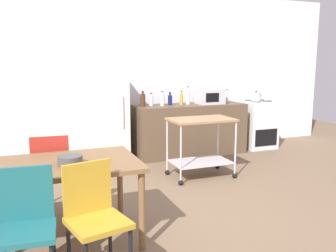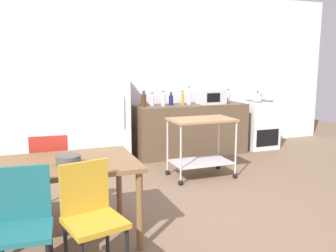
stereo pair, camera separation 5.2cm
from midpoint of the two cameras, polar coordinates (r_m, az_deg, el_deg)
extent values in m
plane|color=brown|center=(3.99, 7.01, -14.14)|extent=(12.00, 12.00, 0.00)
cube|color=white|center=(6.64, -6.08, 8.34)|extent=(8.40, 0.12, 2.90)
cube|color=brown|center=(6.48, 3.20, -0.55)|extent=(2.00, 0.64, 0.90)
cube|color=brown|center=(3.35, -18.12, -5.99)|extent=(1.50, 0.90, 0.04)
cylinder|color=brown|center=(3.22, -4.62, -13.26)|extent=(0.06, 0.06, 0.71)
cylinder|color=brown|center=(3.93, -7.96, -9.01)|extent=(0.06, 0.06, 0.71)
cube|color=gold|center=(2.77, -11.49, -14.79)|extent=(0.48, 0.48, 0.04)
cube|color=gold|center=(2.85, -13.11, -9.42)|extent=(0.38, 0.12, 0.40)
cylinder|color=black|center=(2.97, -15.87, -18.48)|extent=(0.03, 0.03, 0.45)
cylinder|color=black|center=(3.08, -9.62, -17.15)|extent=(0.03, 0.03, 0.45)
cube|color=#1E666B|center=(2.78, -22.06, -15.33)|extent=(0.43, 0.43, 0.04)
cube|color=#1E666B|center=(2.86, -22.00, -9.81)|extent=(0.38, 0.06, 0.40)
cylinder|color=black|center=(3.02, -18.05, -18.11)|extent=(0.03, 0.03, 0.45)
cube|color=#B72D23|center=(4.13, -18.26, -6.81)|extent=(0.43, 0.43, 0.04)
cube|color=#B72D23|center=(3.90, -18.49, -4.45)|extent=(0.38, 0.06, 0.40)
cylinder|color=black|center=(4.36, -15.78, -9.17)|extent=(0.03, 0.03, 0.45)
cylinder|color=black|center=(4.37, -20.30, -9.37)|extent=(0.03, 0.03, 0.45)
cylinder|color=black|center=(4.04, -15.67, -10.70)|extent=(0.03, 0.03, 0.45)
cylinder|color=black|center=(4.05, -20.57, -10.91)|extent=(0.03, 0.03, 0.45)
cube|color=white|center=(7.22, 13.66, 0.25)|extent=(0.60, 0.60, 0.90)
cube|color=black|center=(7.01, 15.02, -1.77)|extent=(0.48, 0.01, 0.32)
cylinder|color=#47474C|center=(6.98, 13.50, 3.76)|extent=(0.16, 0.16, 0.02)
cylinder|color=#47474C|center=(7.14, 15.22, 3.81)|extent=(0.16, 0.16, 0.02)
cylinder|color=#47474C|center=(7.18, 12.41, 3.96)|extent=(0.16, 0.16, 0.02)
cylinder|color=#47474C|center=(7.33, 14.11, 4.00)|extent=(0.16, 0.16, 0.02)
cube|color=white|center=(6.08, -9.71, 1.73)|extent=(0.60, 0.60, 1.55)
cylinder|color=silver|center=(5.80, -7.36, 2.18)|extent=(0.02, 0.02, 0.50)
cube|color=#A37A51|center=(5.12, 4.97, 1.02)|extent=(0.90, 0.56, 0.03)
cube|color=silver|center=(5.25, 4.87, -5.63)|extent=(0.83, 0.52, 0.02)
cylinder|color=silver|center=(4.80, 1.72, -4.23)|extent=(0.02, 0.02, 0.76)
sphere|color=black|center=(4.92, 1.70, -8.92)|extent=(0.07, 0.07, 0.07)
cylinder|color=silver|center=(5.18, 10.31, -3.34)|extent=(0.02, 0.02, 0.76)
sphere|color=black|center=(5.29, 10.17, -7.72)|extent=(0.07, 0.07, 0.07)
cylinder|color=silver|center=(5.25, -0.42, -3.00)|extent=(0.02, 0.02, 0.76)
sphere|color=black|center=(5.36, -0.42, -7.33)|extent=(0.07, 0.07, 0.07)
cylinder|color=silver|center=(5.60, 7.63, -2.28)|extent=(0.02, 0.02, 0.76)
sphere|color=black|center=(5.70, 7.54, -6.36)|extent=(0.07, 0.07, 0.07)
cylinder|color=#4C2D19|center=(6.10, -4.24, 4.06)|extent=(0.08, 0.08, 0.21)
cylinder|color=#4C2D19|center=(6.09, -4.25, 5.23)|extent=(0.04, 0.04, 0.04)
cylinder|color=black|center=(6.09, -4.25, 5.45)|extent=(0.04, 0.04, 0.01)
cylinder|color=silver|center=(6.20, -2.91, 3.96)|extent=(0.07, 0.07, 0.17)
cylinder|color=silver|center=(6.20, -2.92, 4.92)|extent=(0.03, 0.03, 0.04)
cylinder|color=black|center=(6.19, -2.92, 5.17)|extent=(0.04, 0.04, 0.01)
cylinder|color=silver|center=(6.19, -1.13, 4.07)|extent=(0.07, 0.07, 0.19)
cylinder|color=silver|center=(6.18, -1.13, 5.17)|extent=(0.03, 0.03, 0.05)
cylinder|color=black|center=(6.18, -1.14, 5.44)|extent=(0.04, 0.04, 0.01)
cylinder|color=navy|center=(6.32, 0.08, 4.09)|extent=(0.08, 0.08, 0.17)
cylinder|color=navy|center=(6.31, 0.08, 5.05)|extent=(0.03, 0.03, 0.04)
cylinder|color=black|center=(6.31, 0.08, 5.30)|extent=(0.04, 0.04, 0.01)
cylinder|color=gold|center=(6.36, 1.89, 4.20)|extent=(0.06, 0.06, 0.19)
cylinder|color=gold|center=(6.34, 1.89, 5.25)|extent=(0.03, 0.03, 0.05)
cylinder|color=black|center=(6.34, 1.89, 5.52)|extent=(0.03, 0.03, 0.01)
cylinder|color=silver|center=(6.45, 2.91, 4.52)|extent=(0.07, 0.07, 0.24)
cylinder|color=silver|center=(6.44, 2.92, 5.86)|extent=(0.03, 0.03, 0.06)
cylinder|color=black|center=(6.43, 2.92, 6.19)|extent=(0.04, 0.04, 0.01)
cube|color=silver|center=(6.55, 6.39, 4.63)|extent=(0.46, 0.34, 0.26)
cube|color=black|center=(6.38, 6.80, 4.49)|extent=(0.25, 0.01, 0.16)
cylinder|color=silver|center=(6.77, 9.00, 4.45)|extent=(0.07, 0.07, 0.19)
cylinder|color=silver|center=(6.76, 9.03, 5.45)|extent=(0.03, 0.03, 0.05)
cylinder|color=black|center=(6.76, 9.04, 5.69)|extent=(0.03, 0.03, 0.01)
cylinder|color=#4C4C4C|center=(3.26, -15.61, -5.22)|extent=(0.21, 0.21, 0.08)
cylinder|color=silver|center=(7.00, 13.51, 4.51)|extent=(0.17, 0.17, 0.16)
sphere|color=black|center=(6.99, 13.54, 5.28)|extent=(0.03, 0.03, 0.03)
cylinder|color=silver|center=(7.06, 14.28, 4.72)|extent=(0.08, 0.02, 0.07)
camera|label=1|loc=(0.03, -90.31, -0.05)|focal=38.65mm
camera|label=2|loc=(0.03, 89.69, 0.05)|focal=38.65mm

